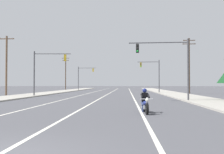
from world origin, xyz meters
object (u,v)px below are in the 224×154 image
Objects in this scene: motorcycle_with_rider at (145,103)px; utility_pole_left_near at (6,65)px; traffic_signal_mid_right at (153,71)px; traffic_signal_mid_left at (83,75)px; traffic_signal_near_right at (170,59)px; traffic_signal_near_left at (45,66)px; utility_pole_left_far at (66,72)px; utility_pole_right_far at (189,64)px.

utility_pole_left_near is at bearing 131.37° from motorcycle_with_rider.
traffic_signal_mid_left is at bearing 131.19° from traffic_signal_mid_right.
traffic_signal_near_right and traffic_signal_near_left have the same top height.
utility_pole_left_far is (-22.62, 26.25, 1.10)m from traffic_signal_mid_right.
traffic_signal_near_left is at bearing -4.41° from utility_pole_left_near.
traffic_signal_mid_right reaches higher than motorcycle_with_rider.
traffic_signal_mid_left is 0.62× the size of utility_pole_right_far.
utility_pole_right_far reaches higher than traffic_signal_near_right.
motorcycle_with_rider is 0.22× the size of utility_pole_right_far.
utility_pole_right_far reaches higher than traffic_signal_mid_left.
motorcycle_with_rider is 0.35× the size of traffic_signal_near_right.
traffic_signal_mid_left is at bearing 103.17° from motorcycle_with_rider.
traffic_signal_mid_left is 0.65× the size of utility_pole_left_far.
motorcycle_with_rider is 11.71m from traffic_signal_near_right.
traffic_signal_mid_right is 0.73× the size of utility_pole_left_near.
traffic_signal_mid_right is 0.62× the size of utility_pole_right_far.
traffic_signal_near_left reaches higher than motorcycle_with_rider.
utility_pole_left_near is (-21.71, -13.76, 0.38)m from traffic_signal_mid_right.
utility_pole_right_far is at bearing 72.29° from traffic_signal_near_right.
traffic_signal_mid_left is (-12.29, 52.48, 3.50)m from motorcycle_with_rider.
traffic_signal_near_left is at bearing -138.64° from traffic_signal_mid_right.
traffic_signal_mid_right is (16.13, 14.20, -0.06)m from traffic_signal_near_left.
utility_pole_left_near reaches higher than traffic_signal_near_left.
traffic_signal_mid_left is 32.70m from utility_pole_left_near.
traffic_signal_near_left is at bearing -89.95° from traffic_signal_mid_left.
traffic_signal_near_right is 22.93m from utility_pole_right_far.
traffic_signal_mid_right is at bearing 41.36° from traffic_signal_near_left.
traffic_signal_mid_left is at bearing 90.05° from traffic_signal_near_left.
traffic_signal_near_right reaches higher than motorcycle_with_rider.
utility_pole_left_near is 30.61m from utility_pole_right_far.
motorcycle_with_rider is 0.35× the size of traffic_signal_mid_left.
motorcycle_with_rider is at bearing -48.63° from utility_pole_left_near.
traffic_signal_mid_right is at bearing 32.37° from utility_pole_left_near.
utility_pole_left_far is (-18.76, 60.28, 4.56)m from motorcycle_with_rider.
utility_pole_right_far is at bearing 23.55° from utility_pole_left_near.
traffic_signal_mid_right is at bearing 166.36° from utility_pole_right_far.
motorcycle_with_rider is 0.35× the size of traffic_signal_near_left.
traffic_signal_near_left is 40.98m from utility_pole_left_far.
traffic_signal_mid_right is 24.53m from traffic_signal_mid_left.
traffic_signal_near_left is at bearing -80.87° from utility_pole_left_far.
utility_pole_left_far is at bearing 129.70° from traffic_signal_mid_left.
traffic_signal_near_left and traffic_signal_mid_right have the same top height.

